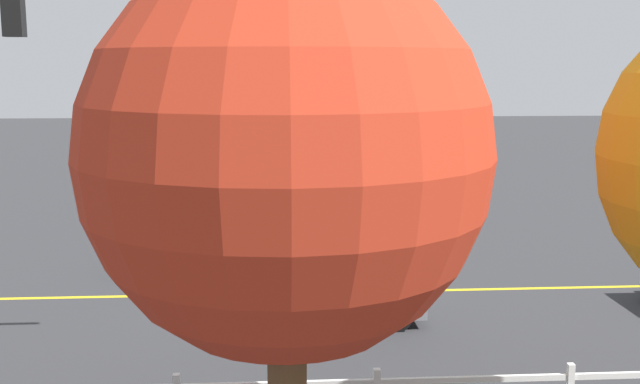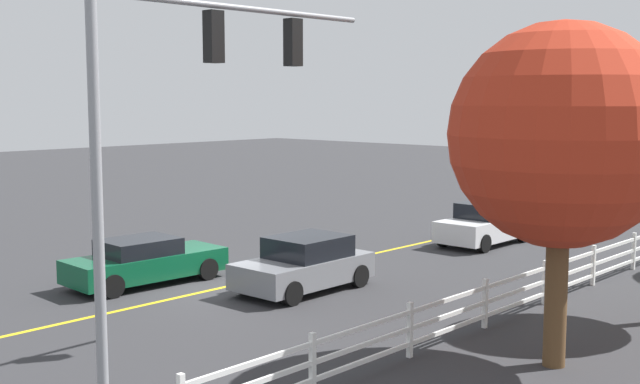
% 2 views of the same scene
% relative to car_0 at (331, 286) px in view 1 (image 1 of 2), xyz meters
% --- Properties ---
extents(ground_plane, '(120.00, 120.00, 0.00)m').
position_rel_car_0_xyz_m(ground_plane, '(1.33, -1.90, -0.73)').
color(ground_plane, '#2D2D30').
extents(lane_center_stripe, '(28.00, 0.16, 0.01)m').
position_rel_car_0_xyz_m(lane_center_stripe, '(-2.67, -1.90, -0.72)').
color(lane_center_stripe, gold).
rests_on(lane_center_stripe, ground_plane).
extents(car_0, '(4.01, 2.03, 1.50)m').
position_rel_car_0_xyz_m(car_0, '(0.00, 0.00, 0.00)').
color(car_0, slate).
rests_on(car_0, ground_plane).
extents(car_1, '(4.64, 2.04, 1.33)m').
position_rel_car_0_xyz_m(car_1, '(2.56, -3.87, -0.08)').
color(car_1, '#0C4C2D').
rests_on(car_1, ground_plane).
extents(tree_1, '(4.37, 4.37, 6.76)m').
position_rel_car_0_xyz_m(tree_1, '(1.13, 7.98, 3.83)').
color(tree_1, brown).
rests_on(tree_1, ground_plane).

